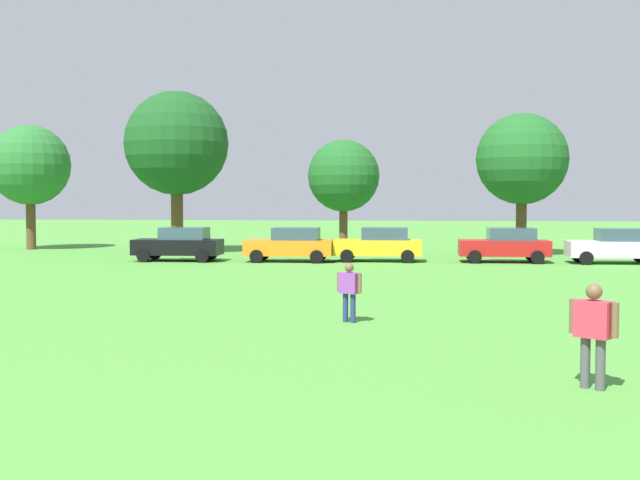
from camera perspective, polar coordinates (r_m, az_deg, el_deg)
The scene contains 12 objects.
ground_plane at distance 33.30m, azimuth -2.22°, elevation -2.36°, with size 160.00×160.00×0.00m, color #4C9338.
adult_bystander at distance 13.70m, azimuth 18.99°, elevation -5.88°, with size 0.69×0.59×1.73m.
bystander_near_trees at distance 19.93m, azimuth 2.11°, elevation -3.39°, with size 0.64×0.47×1.49m.
parked_car_black_0 at distance 40.10m, azimuth -10.03°, elevation -0.27°, with size 4.30×2.02×1.68m.
parked_car_orange_1 at distance 39.05m, azimuth -2.10°, elevation -0.31°, with size 4.30×2.02×1.68m.
parked_car_yellow_2 at distance 39.35m, azimuth 4.29°, elevation -0.30°, with size 4.30×2.02×1.68m.
parked_car_red_3 at distance 39.72m, azimuth 13.15°, elevation -0.34°, with size 4.30×2.02×1.68m.
parked_car_white_4 at distance 40.44m, azimuth 20.41°, elevation -0.39°, with size 4.30×2.02×1.68m.
tree_far_left at distance 51.71m, azimuth -20.06°, elevation 5.03°, with size 4.86×4.86×7.58m.
tree_left at distance 46.26m, azimuth -10.24°, elevation 6.79°, with size 5.91×5.91×9.21m.
tree_center at distance 46.52m, azimuth 1.69°, elevation 4.59°, with size 4.19×4.19×6.53m.
tree_right at distance 44.84m, azimuth 14.26°, elevation 5.61°, with size 4.97×4.97×7.75m.
Camera 1 is at (4.80, -2.81, 3.09)m, focal length 44.69 mm.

